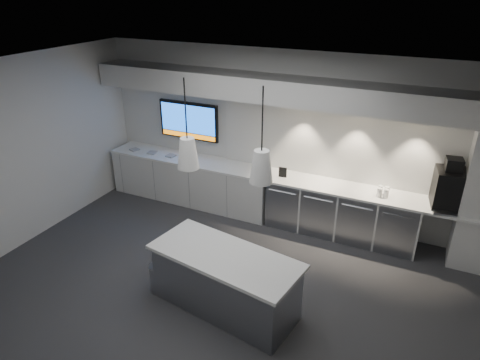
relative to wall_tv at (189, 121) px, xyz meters
The scene contains 26 objects.
floor 3.47m from the wall_tv, 52.18° to the right, with size 7.00×7.00×0.00m, color #333336.
ceiling 3.42m from the wall_tv, 52.18° to the right, with size 7.00×7.00×0.00m, color black.
wall_back 1.90m from the wall_tv, ahead, with size 7.00×7.00×0.00m, color silver.
wall_front 5.30m from the wall_tv, 68.99° to the right, with size 7.00×7.00×0.00m, color silver.
wall_left 2.92m from the wall_tv, 123.17° to the right, with size 7.00×7.00×0.00m, color silver.
back_counter 2.04m from the wall_tv, ahead, with size 6.80×0.65×0.04m, color white.
left_base_cabinets 1.17m from the wall_tv, 61.19° to the right, with size 3.30×0.63×0.86m, color silver.
fridge_unit_a 2.45m from the wall_tv, ahead, with size 0.60×0.61×0.85m, color gray.
fridge_unit_b 3.01m from the wall_tv, ahead, with size 0.60×0.61×0.85m, color gray.
fridge_unit_c 3.60m from the wall_tv, ahead, with size 0.60×0.61×0.85m, color gray.
fridge_unit_d 4.21m from the wall_tv, ahead, with size 0.60×0.61×0.85m, color gray.
backsplash 3.10m from the wall_tv, ahead, with size 4.60×0.03×1.30m, color silver.
soffit 2.09m from the wall_tv, ahead, with size 6.90×0.60×0.40m, color silver.
wall_tv is the anchor object (origin of this frame).
island 3.67m from the wall_tv, 51.67° to the right, with size 2.09×1.16×0.84m.
bin 3.33m from the wall_tv, 67.48° to the right, with size 0.29×0.29×0.41m, color gray.
coffee_machine 4.66m from the wall_tv, ahead, with size 0.49×0.65×0.77m.
sign_black 2.16m from the wall_tv, ahead, with size 0.14×0.02×0.18m, color black.
sign_white 1.83m from the wall_tv, 11.61° to the right, with size 0.18×0.02×0.14m, color white.
cup_cluster 3.80m from the wall_tv, ahead, with size 0.18×0.18×0.15m, color white, non-canonical shape.
tray_a 1.32m from the wall_tv, 161.72° to the right, with size 0.16×0.16×0.03m, color #9B9B9B.
tray_b 1.00m from the wall_tv, 152.84° to the right, with size 0.16×0.16×0.03m, color #9B9B9B.
tray_c 0.77m from the wall_tv, 126.29° to the right, with size 0.16×0.16×0.03m, color #9B9B9B.
tray_d 0.72m from the wall_tv, 67.19° to the right, with size 0.16×0.16×0.03m, color #9B9B9B.
pendant_left 3.27m from the wall_tv, 58.27° to the right, with size 0.26×0.26×1.08m.
pendant_right 3.84m from the wall_tv, 46.09° to the right, with size 0.26×0.26×1.08m.
Camera 1 is at (2.35, -4.29, 4.01)m, focal length 32.00 mm.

